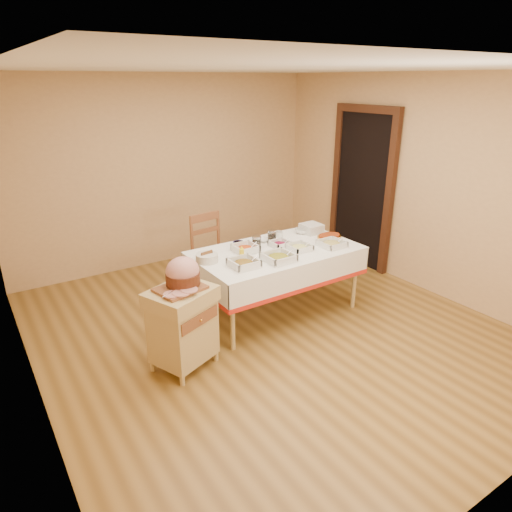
# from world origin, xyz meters

# --- Properties ---
(room_shell) EXTENTS (5.00, 5.00, 5.00)m
(room_shell) POSITION_xyz_m (0.00, 0.00, 1.30)
(room_shell) COLOR olive
(room_shell) RESTS_ON ground
(doorway) EXTENTS (0.09, 1.10, 2.20)m
(doorway) POSITION_xyz_m (2.20, 0.90, 1.11)
(doorway) COLOR black
(doorway) RESTS_ON ground
(dining_table) EXTENTS (1.82, 1.02, 0.76)m
(dining_table) POSITION_xyz_m (0.30, 0.30, 0.60)
(dining_table) COLOR tan
(dining_table) RESTS_ON ground
(butcher_cart) EXTENTS (0.68, 0.63, 0.78)m
(butcher_cart) POSITION_xyz_m (-1.04, -0.11, 0.45)
(butcher_cart) COLOR tan
(butcher_cart) RESTS_ON ground
(dining_chair) EXTENTS (0.50, 0.48, 1.01)m
(dining_chair) POSITION_xyz_m (-0.06, 1.11, 0.52)
(dining_chair) COLOR brown
(dining_chair) RESTS_ON ground
(ham_on_board) EXTENTS (0.43, 0.41, 0.28)m
(ham_on_board) POSITION_xyz_m (-0.99, -0.07, 0.90)
(ham_on_board) COLOR brown
(ham_on_board) RESTS_ON butcher_cart
(serving_dish_a) EXTENTS (0.27, 0.27, 0.12)m
(serving_dish_a) POSITION_xyz_m (-0.26, 0.08, 0.80)
(serving_dish_a) COLOR silver
(serving_dish_a) RESTS_ON dining_table
(serving_dish_b) EXTENTS (0.29, 0.29, 0.12)m
(serving_dish_b) POSITION_xyz_m (0.13, 0.02, 0.80)
(serving_dish_b) COLOR silver
(serving_dish_b) RESTS_ON dining_table
(serving_dish_c) EXTENTS (0.23, 0.23, 0.09)m
(serving_dish_c) POSITION_xyz_m (0.50, 0.15, 0.79)
(serving_dish_c) COLOR silver
(serving_dish_c) RESTS_ON dining_table
(serving_dish_d) EXTENTS (0.26, 0.26, 0.10)m
(serving_dish_d) POSITION_xyz_m (0.88, 0.04, 0.79)
(serving_dish_d) COLOR silver
(serving_dish_d) RESTS_ON dining_table
(serving_dish_e) EXTENTS (0.25, 0.24, 0.12)m
(serving_dish_e) POSITION_xyz_m (-0.02, 0.44, 0.80)
(serving_dish_e) COLOR silver
(serving_dish_e) RESTS_ON dining_table
(serving_dish_f) EXTENTS (0.21, 0.20, 0.10)m
(serving_dish_f) POSITION_xyz_m (0.39, 0.36, 0.79)
(serving_dish_f) COLOR silver
(serving_dish_f) RESTS_ON dining_table
(small_bowl_left) EXTENTS (0.11, 0.11, 0.05)m
(small_bowl_left) POSITION_xyz_m (-0.47, 0.55, 0.79)
(small_bowl_left) COLOR silver
(small_bowl_left) RESTS_ON dining_table
(small_bowl_mid) EXTENTS (0.13, 0.13, 0.05)m
(small_bowl_mid) POSITION_xyz_m (0.01, 0.62, 0.79)
(small_bowl_mid) COLOR navy
(small_bowl_mid) RESTS_ON dining_table
(small_bowl_right) EXTENTS (0.11, 0.11, 0.06)m
(small_bowl_right) POSITION_xyz_m (0.59, 0.65, 0.79)
(small_bowl_right) COLOR silver
(small_bowl_right) RESTS_ON dining_table
(bowl_white_imported) EXTENTS (0.17, 0.17, 0.04)m
(bowl_white_imported) POSITION_xyz_m (0.34, 0.60, 0.78)
(bowl_white_imported) COLOR silver
(bowl_white_imported) RESTS_ON dining_table
(bowl_small_imported) EXTENTS (0.21, 0.21, 0.05)m
(bowl_small_imported) POSITION_xyz_m (0.90, 0.59, 0.79)
(bowl_small_imported) COLOR silver
(bowl_small_imported) RESTS_ON dining_table
(preserve_jar_left) EXTENTS (0.10, 0.10, 0.13)m
(preserve_jar_left) POSITION_xyz_m (0.16, 0.49, 0.82)
(preserve_jar_left) COLOR silver
(preserve_jar_left) RESTS_ON dining_table
(preserve_jar_right) EXTENTS (0.11, 0.11, 0.13)m
(preserve_jar_right) POSITION_xyz_m (0.42, 0.55, 0.82)
(preserve_jar_right) COLOR silver
(preserve_jar_right) RESTS_ON dining_table
(mustard_bottle) EXTENTS (0.05, 0.05, 0.16)m
(mustard_bottle) POSITION_xyz_m (-0.19, 0.23, 0.83)
(mustard_bottle) COLOR yellow
(mustard_bottle) RESTS_ON dining_table
(bread_basket) EXTENTS (0.23, 0.23, 0.10)m
(bread_basket) POSITION_xyz_m (-0.50, 0.41, 0.80)
(bread_basket) COLOR beige
(bread_basket) RESTS_ON dining_table
(plate_stack) EXTENTS (0.23, 0.23, 0.11)m
(plate_stack) POSITION_xyz_m (1.00, 0.54, 0.82)
(plate_stack) COLOR silver
(plate_stack) RESTS_ON dining_table
(brass_platter) EXTENTS (0.32, 0.23, 0.04)m
(brass_platter) POSITION_xyz_m (1.05, 0.27, 0.78)
(brass_platter) COLOR gold
(brass_platter) RESTS_ON dining_table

